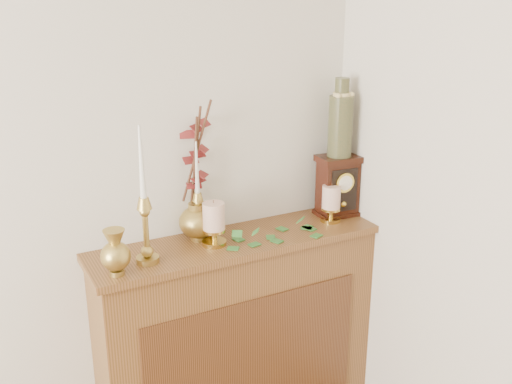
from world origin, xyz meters
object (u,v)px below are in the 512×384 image
bud_vase (115,253)px  ginger_jar (196,175)px  candlestick_center (198,208)px  ceramic_vase (341,122)px  candlestick_left (145,219)px  mantel_clock (338,186)px

bud_vase → ginger_jar: ginger_jar is taller
candlestick_center → bud_vase: size_ratio=2.38×
bud_vase → ceramic_vase: bearing=7.2°
candlestick_left → ceramic_vase: ceramic_vase is taller
mantel_clock → candlestick_center: bearing=-178.0°
candlestick_left → mantel_clock: candlestick_left is taller
ginger_jar → ceramic_vase: bearing=-6.8°
candlestick_center → mantel_clock: candlestick_center is taller
ceramic_vase → mantel_clock: bearing=-94.5°
candlestick_center → mantel_clock: bearing=-2.5°
bud_vase → candlestick_left: bearing=21.4°
candlestick_left → mantel_clock: 0.92m
mantel_clock → ceramic_vase: size_ratio=0.81×
ginger_jar → candlestick_left: bearing=-149.5°
candlestick_left → candlestick_center: candlestick_left is taller
candlestick_left → ceramic_vase: size_ratio=1.54×
ginger_jar → ceramic_vase: 0.67m
candlestick_center → ceramic_vase: bearing=-2.3°
candlestick_center → mantel_clock: (0.66, -0.03, 0.00)m
bud_vase → ceramic_vase: size_ratio=0.51×
candlestick_center → ceramic_vase: ceramic_vase is taller
candlestick_left → ginger_jar: bearing=30.5°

